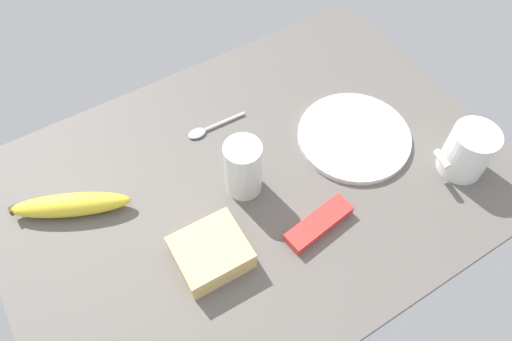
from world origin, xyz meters
TOP-DOWN VIEW (x-y plane):
  - tabletop at (0.00, 0.00)cm, footprint 90.00×64.00cm
  - plate_of_food at (20.87, -1.73)cm, footprint 21.49×21.49cm
  - coffee_mug_black at (33.17, -17.07)cm, footprint 10.45×8.15cm
  - sandwich_main at (-14.02, -9.19)cm, footprint 11.33×10.25cm
  - glass_of_milk at (-2.53, 0.39)cm, footprint 6.43×6.43cm
  - banana at (-30.13, 11.00)cm, footprint 19.87×12.32cm
  - spoon at (-1.90, 14.73)cm, footprint 12.21×2.52cm
  - snack_bar at (4.04, -13.54)cm, footprint 13.07×5.45cm

SIDE VIEW (x-z plane):
  - tabletop at x=0.00cm, z-range 0.00..2.00cm
  - spoon at x=-1.90cm, z-range 1.98..2.78cm
  - plate_of_food at x=20.87cm, z-range 2.00..3.20cm
  - snack_bar at x=4.04cm, z-range 2.00..4.00cm
  - banana at x=-30.13cm, z-range 2.00..6.07cm
  - sandwich_main at x=-14.02cm, z-range 2.00..6.40cm
  - coffee_mug_black at x=33.17cm, z-range 2.14..11.80cm
  - glass_of_milk at x=-2.53cm, z-range 1.30..12.68cm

